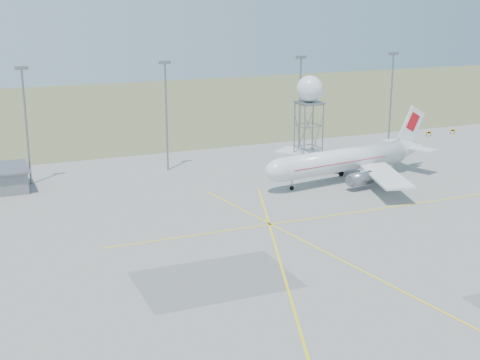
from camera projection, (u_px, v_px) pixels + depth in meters
name	position (u px, v px, depth m)	size (l,w,h in m)	color
ground	(438.00, 302.00, 71.91)	(400.00, 400.00, 0.00)	#9C9B96
grass_strip	(126.00, 108.00, 196.07)	(400.00, 120.00, 0.03)	#596939
mast_a	(26.00, 116.00, 114.01)	(2.20, 0.50, 20.50)	slate
mast_b	(166.00, 107.00, 123.46)	(2.20, 0.50, 20.50)	slate
mast_c	(300.00, 98.00, 134.04)	(2.20, 0.50, 20.50)	slate
mast_d	(391.00, 92.00, 142.36)	(2.20, 0.50, 20.50)	slate
taxi_sign_near	(429.00, 133.00, 156.54)	(1.60, 0.17, 1.20)	black
taxi_sign_far	(453.00, 131.00, 159.19)	(1.60, 0.17, 1.20)	black
airliner_main	(346.00, 160.00, 118.41)	(35.88, 34.57, 12.22)	silver
radar_tower	(309.00, 117.00, 124.81)	(4.90, 4.90, 17.75)	slate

